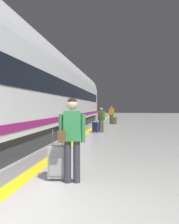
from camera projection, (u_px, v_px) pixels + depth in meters
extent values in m
plane|color=#B7B7B2|center=(24.00, 213.00, 3.49)|extent=(120.00, 120.00, 0.00)
cube|color=yellow|center=(84.00, 134.00, 13.49)|extent=(0.36, 80.00, 0.01)
cube|color=slate|center=(78.00, 134.00, 13.54)|extent=(0.71, 80.00, 0.01)
cube|color=#38383D|center=(41.00, 129.00, 12.75)|extent=(2.67, 29.42, 0.70)
cube|color=silver|center=(41.00, 96.00, 12.72)|extent=(2.90, 30.64, 2.90)
cylinder|color=silver|center=(41.00, 70.00, 12.69)|extent=(2.84, 30.03, 2.84)
cube|color=black|center=(41.00, 90.00, 12.71)|extent=(2.93, 28.81, 0.80)
cube|color=#8C1966|center=(41.00, 117.00, 12.74)|extent=(2.94, 30.03, 0.24)
cube|color=gray|center=(43.00, 103.00, 17.47)|extent=(0.02, 0.90, 2.00)
cylinder|color=#383842|center=(77.00, 162.00, 4.87)|extent=(0.14, 0.14, 0.87)
cylinder|color=#383842|center=(68.00, 162.00, 4.86)|extent=(0.14, 0.14, 0.87)
cube|color=#338C4C|center=(72.00, 126.00, 4.85)|extent=(0.38, 0.26, 0.62)
cylinder|color=#338C4C|center=(83.00, 128.00, 4.85)|extent=(0.09, 0.09, 0.58)
cylinder|color=#338C4C|center=(61.00, 128.00, 4.84)|extent=(0.09, 0.09, 0.58)
sphere|color=beige|center=(72.00, 104.00, 4.84)|extent=(0.23, 0.23, 0.23)
sphere|color=black|center=(72.00, 103.00, 4.84)|extent=(0.21, 0.21, 0.21)
cube|color=brown|center=(62.00, 136.00, 4.82)|extent=(0.19, 0.31, 0.23)
cube|color=#9E9EA3|center=(57.00, 162.00, 5.03)|extent=(0.41, 0.27, 0.67)
cube|color=#9E9EA3|center=(57.00, 167.00, 4.91)|extent=(0.31, 0.06, 0.37)
cylinder|color=black|center=(64.00, 178.00, 5.10)|extent=(0.03, 0.06, 0.06)
cylinder|color=black|center=(51.00, 178.00, 5.10)|extent=(0.03, 0.06, 0.06)
cylinder|color=gray|center=(62.00, 137.00, 5.07)|extent=(0.02, 0.02, 0.38)
cylinder|color=gray|center=(53.00, 137.00, 5.07)|extent=(0.02, 0.02, 0.38)
cube|color=black|center=(57.00, 128.00, 5.07)|extent=(0.22, 0.06, 0.02)
cylinder|color=brown|center=(100.00, 126.00, 14.58)|extent=(0.13, 0.13, 0.78)
cylinder|color=brown|center=(103.00, 126.00, 14.50)|extent=(0.13, 0.13, 0.78)
cube|color=#338C4C|center=(101.00, 115.00, 14.53)|extent=(0.36, 0.28, 0.56)
cylinder|color=#338C4C|center=(98.00, 116.00, 14.63)|extent=(0.08, 0.08, 0.52)
cylinder|color=#338C4C|center=(105.00, 116.00, 14.45)|extent=(0.08, 0.08, 0.52)
sphere|color=tan|center=(101.00, 109.00, 14.52)|extent=(0.21, 0.21, 0.21)
sphere|color=black|center=(101.00, 108.00, 14.52)|extent=(0.19, 0.19, 0.19)
cube|color=brown|center=(100.00, 115.00, 14.40)|extent=(0.27, 0.20, 0.37)
cube|color=#19234C|center=(96.00, 127.00, 14.27)|extent=(0.44, 0.38, 0.58)
cube|color=#19234C|center=(97.00, 128.00, 14.36)|extent=(0.28, 0.17, 0.32)
cylinder|color=black|center=(93.00, 132.00, 14.31)|extent=(0.05, 0.06, 0.06)
cylinder|color=black|center=(97.00, 133.00, 14.13)|extent=(0.05, 0.06, 0.06)
cylinder|color=#383842|center=(110.00, 119.00, 21.77)|extent=(0.14, 0.14, 0.84)
cylinder|color=#383842|center=(112.00, 119.00, 21.69)|extent=(0.14, 0.14, 0.84)
cube|color=orange|center=(111.00, 112.00, 21.72)|extent=(0.39, 0.30, 0.60)
cylinder|color=orange|center=(109.00, 112.00, 21.83)|extent=(0.09, 0.09, 0.56)
cylinder|color=orange|center=(114.00, 112.00, 21.63)|extent=(0.09, 0.09, 0.56)
sphere|color=#A37556|center=(111.00, 107.00, 21.71)|extent=(0.22, 0.22, 0.22)
sphere|color=black|center=(111.00, 107.00, 21.71)|extent=(0.20, 0.20, 0.20)
cube|color=#596038|center=(115.00, 120.00, 21.45)|extent=(0.44, 0.38, 0.56)
cube|color=#596038|center=(115.00, 121.00, 21.54)|extent=(0.28, 0.17, 0.31)
cylinder|color=black|center=(113.00, 124.00, 21.49)|extent=(0.05, 0.06, 0.06)
cylinder|color=black|center=(116.00, 124.00, 21.32)|extent=(0.05, 0.06, 0.06)
cylinder|color=gray|center=(113.00, 115.00, 21.46)|extent=(0.02, 0.02, 0.38)
cylinder|color=gray|center=(115.00, 115.00, 21.33)|extent=(0.02, 0.02, 0.38)
cube|color=black|center=(114.00, 113.00, 21.39)|extent=(0.20, 0.13, 0.02)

